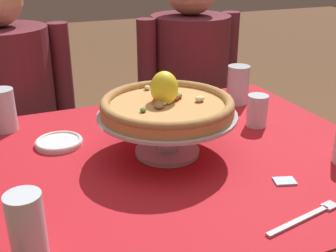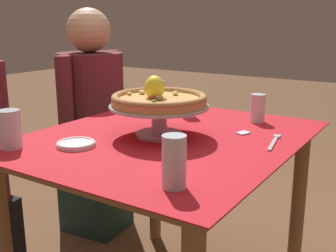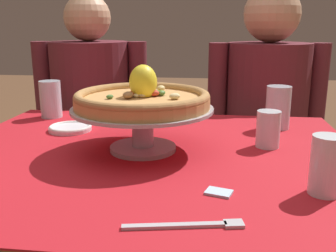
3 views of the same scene
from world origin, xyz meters
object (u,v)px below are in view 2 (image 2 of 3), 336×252
Objects in this scene: water_glass_front_right at (258,110)px; dinner_fork at (274,141)px; pizza at (159,99)px; water_glass_back_right at (157,97)px; diner_right at (93,127)px; water_glass_side_right at (188,107)px; side_plate at (76,144)px; sugar_packet at (243,133)px; pizza_stand at (159,115)px; water_glass_front_left at (174,165)px; water_glass_back_left at (10,131)px.

dinner_fork is at bearing -147.22° from water_glass_front_right.
dinner_fork is at bearing -68.62° from pizza.
pizza reaches higher than water_glass_back_right.
water_glass_side_right is at bearing -96.63° from diner_right.
water_glass_back_right reaches higher than side_plate.
sugar_packet is (-0.20, -0.02, -0.05)m from water_glass_front_right.
water_glass_front_left reaches higher than pizza_stand.
pizza reaches higher than dinner_fork.
water_glass_front_left is (-0.38, -0.31, -0.08)m from pizza.
water_glass_front_right is 0.87× the size of water_glass_back_right.
dinner_fork is at bearing -111.27° from water_glass_side_right.
sugar_packet is (0.20, -0.25, -0.08)m from pizza_stand.
water_glass_back_right reaches higher than water_glass_front_right.
water_glass_front_right is at bearing 5.93° from water_glass_front_left.
pizza_stand is at bearing -119.53° from diner_right.
pizza is at bearing -39.93° from water_glass_back_left.
water_glass_back_left is at bearing -154.53° from diner_right.
water_glass_side_right is 0.67m from diner_right.
water_glass_front_left is at bearing -141.50° from pizza_stand.
dinner_fork is (0.15, -0.38, -0.08)m from pizza_stand.
water_glass_front_right reaches higher than pizza_stand.
pizza reaches higher than sugar_packet.
pizza_stand is 1.06× the size of pizza.
sugar_packet is at bearing -41.90° from side_plate.
diner_right reaches higher than water_glass_front_right.
water_glass_front_left reaches higher than water_glass_back_right.
diner_right is at bearing 77.92° from sugar_packet.
water_glass_side_right is 0.49m from dinner_fork.
sugar_packet is at bearing -173.02° from water_glass_front_right.
water_glass_back_right is at bearing 70.64° from dinner_fork.
pizza reaches higher than water_glass_front_right.
pizza is 0.35m from sugar_packet.
diner_right reaches higher than water_glass_back_right.
dinner_fork is (-0.25, -0.16, -0.05)m from water_glass_front_right.
water_glass_back_left is (-0.72, 0.26, 0.01)m from water_glass_side_right.
water_glass_front_left is 0.63m from water_glass_back_left.
pizza_stand is 0.30× the size of diner_right.
diner_right is (0.40, 0.71, -0.29)m from pizza.
pizza_stand is 0.42m from dinner_fork.
pizza is 0.35m from water_glass_side_right.
water_glass_side_right is (0.33, 0.07, -0.04)m from pizza_stand.
water_glass_front_right is 0.21m from sugar_packet.
water_glass_front_right is 0.91× the size of water_glass_back_left.
pizza reaches higher than water_glass_back_left.
dinner_fork is (0.15, -0.38, -0.14)m from pizza.
pizza is 2.63× the size of side_plate.
side_plate is at bearing 149.71° from water_glass_front_right.
water_glass_side_right reaches higher than side_plate.
water_glass_front_left is at bearing 171.57° from dinner_fork.
side_plate is (-0.66, 0.39, -0.04)m from water_glass_front_right.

